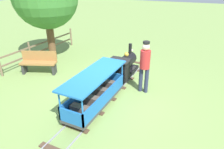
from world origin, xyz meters
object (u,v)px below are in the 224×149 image
object	(u,v)px
passenger_car	(96,93)
conductor_person	(145,63)
locomotive	(124,66)
park_bench	(39,63)

from	to	relation	value
passenger_car	conductor_person	bearing A→B (deg)	56.38
locomotive	park_bench	distance (m)	3.15
conductor_person	park_bench	size ratio (longest dim) A/B	1.20
locomotive	park_bench	size ratio (longest dim) A/B	1.07
conductor_person	park_bench	distance (m)	3.97
conductor_person	park_bench	world-z (taller)	conductor_person
passenger_car	park_bench	xyz separation A→B (m)	(-3.01, 1.02, -0.01)
conductor_person	locomotive	bearing A→B (deg)	147.62
locomotive	passenger_car	xyz separation A→B (m)	(0.00, -1.94, -0.06)
passenger_car	conductor_person	distance (m)	1.72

